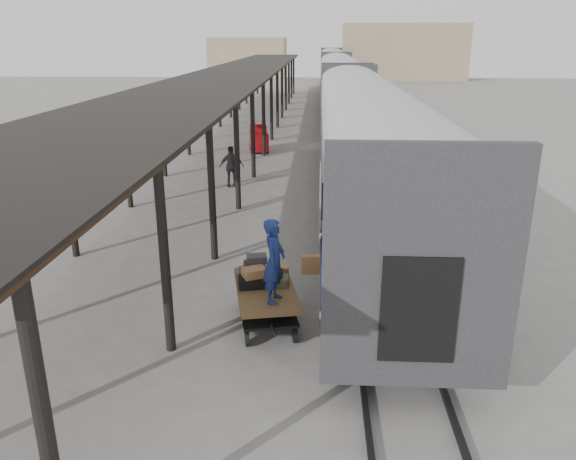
# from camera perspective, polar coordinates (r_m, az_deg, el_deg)

# --- Properties ---
(ground) EXTENTS (160.00, 160.00, 0.00)m
(ground) POSITION_cam_1_polar(r_m,az_deg,el_deg) (13.50, -4.03, -7.78)
(ground) COLOR slate
(ground) RESTS_ON ground
(train) EXTENTS (3.45, 76.01, 4.01)m
(train) POSITION_cam_1_polar(r_m,az_deg,el_deg) (45.90, 5.31, 14.71)
(train) COLOR silver
(train) RESTS_ON ground
(canopy) EXTENTS (4.90, 64.30, 4.15)m
(canopy) POSITION_cam_1_polar(r_m,az_deg,el_deg) (36.35, -4.94, 15.68)
(canopy) COLOR #422B19
(canopy) RESTS_ON ground
(rails) EXTENTS (1.54, 150.00, 0.12)m
(rails) POSITION_cam_1_polar(r_m,az_deg,el_deg) (46.37, 5.21, 11.48)
(rails) COLOR black
(rails) RESTS_ON ground
(building_far) EXTENTS (18.00, 10.00, 8.00)m
(building_far) POSITION_cam_1_polar(r_m,az_deg,el_deg) (90.82, 11.53, 17.35)
(building_far) COLOR tan
(building_far) RESTS_ON ground
(building_left) EXTENTS (12.00, 8.00, 6.00)m
(building_left) POSITION_cam_1_polar(r_m,az_deg,el_deg) (94.71, -4.06, 17.11)
(building_left) COLOR tan
(building_left) RESTS_ON ground
(baggage_cart) EXTENTS (1.71, 2.60, 0.86)m
(baggage_cart) POSITION_cam_1_polar(r_m,az_deg,el_deg) (12.51, -2.28, -6.71)
(baggage_cart) COLOR brown
(baggage_cart) RESTS_ON ground
(suitcase_stack) EXTENTS (1.18, 1.22, 0.58)m
(suitcase_stack) POSITION_cam_1_polar(r_m,az_deg,el_deg) (12.65, -2.75, -4.41)
(suitcase_stack) COLOR #3A3A3C
(suitcase_stack) RESTS_ON baggage_cart
(luggage_tug) EXTENTS (1.25, 1.76, 1.43)m
(luggage_tug) POSITION_cam_1_polar(r_m,az_deg,el_deg) (31.66, -2.99, 9.13)
(luggage_tug) COLOR maroon
(luggage_tug) RESTS_ON ground
(porter) EXTENTS (0.54, 0.72, 1.79)m
(porter) POSITION_cam_1_polar(r_m,az_deg,el_deg) (11.45, -1.41, -3.15)
(porter) COLOR navy
(porter) RESTS_ON baggage_cart
(pedestrian) EXTENTS (1.10, 0.62, 1.76)m
(pedestrian) POSITION_cam_1_polar(r_m,az_deg,el_deg) (23.99, -5.75, 6.41)
(pedestrian) COLOR black
(pedestrian) RESTS_ON ground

